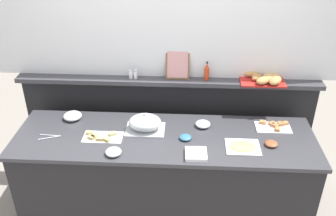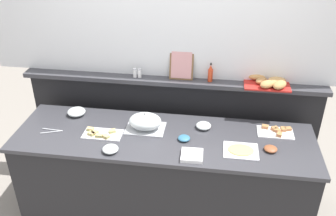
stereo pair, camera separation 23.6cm
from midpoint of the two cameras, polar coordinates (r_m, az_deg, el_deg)
ground_plane at (r=4.21m, az=2.28°, el=-10.01°), size 12.00×12.00×0.00m
buffet_counter at (r=3.46m, az=1.34°, el=-10.56°), size 2.57×0.76×0.90m
back_ledge_unit at (r=3.79m, az=2.39°, el=-3.01°), size 2.83×0.22×1.22m
upper_wall_panel at (r=3.30m, az=2.92°, el=16.03°), size 3.43×0.08×1.38m
sandwich_platter_rear at (r=3.23m, az=-8.10°, el=-3.97°), size 0.33×0.18×0.04m
sandwich_platter_side at (r=3.39m, az=18.16°, el=-3.48°), size 0.31×0.18×0.04m
cold_cuts_platter at (r=3.08m, az=13.26°, el=-6.38°), size 0.28×0.23×0.02m
serving_cloche at (r=3.24m, az=-1.43°, el=-2.20°), size 0.34×0.24×0.17m
glass_bowl_large at (r=3.54m, az=-11.99°, el=-0.65°), size 0.17×0.17×0.07m
glass_bowl_medium at (r=3.30m, az=7.50°, el=-2.77°), size 0.13×0.13×0.05m
glass_bowl_small at (r=3.01m, az=-6.57°, el=-6.34°), size 0.13×0.13×0.05m
condiment_bowl_cream at (r=3.15m, az=17.52°, el=-6.03°), size 0.11×0.11×0.04m
condiment_bowl_dark at (r=3.14m, az=4.63°, el=-4.67°), size 0.10×0.10×0.04m
serving_tongs at (r=3.36m, az=-15.36°, el=-3.44°), size 0.19×0.08×0.01m
napkin_stack at (r=2.95m, az=5.99°, el=-7.30°), size 0.18×0.18×0.03m
hot_sauce_bottle at (r=3.41m, az=8.48°, el=5.22°), size 0.04×0.04×0.18m
salt_shaker at (r=3.47m, az=-3.15°, el=5.36°), size 0.03×0.03×0.09m
pepper_shaker at (r=3.46m, az=-2.44°, el=5.32°), size 0.03×0.03×0.09m
bread_basket at (r=3.45m, az=17.13°, el=3.71°), size 0.40×0.30×0.08m
framed_picture at (r=3.42m, az=4.07°, el=6.63°), size 0.22×0.08×0.28m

